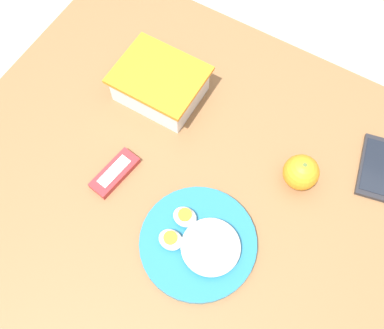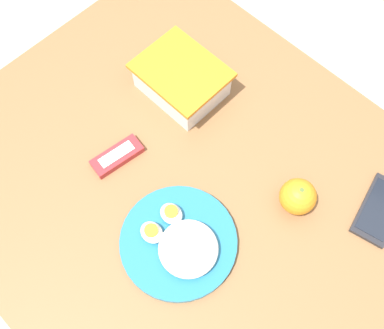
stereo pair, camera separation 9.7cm
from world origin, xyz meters
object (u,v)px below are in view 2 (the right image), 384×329
at_px(orange_fruit, 298,197).
at_px(cell_phone, 380,210).
at_px(rice_plate, 180,242).
at_px(candy_bar, 117,156).
at_px(food_container, 181,81).

distance_m(orange_fruit, cell_phone, 0.18).
bearing_deg(cell_phone, rice_plate, -125.56).
relative_size(rice_plate, candy_bar, 1.97).
distance_m(food_container, orange_fruit, 0.38).
distance_m(candy_bar, cell_phone, 0.58).
height_order(food_container, cell_phone, food_container).
bearing_deg(orange_fruit, rice_plate, -114.95).
relative_size(orange_fruit, cell_phone, 0.47).
xyz_separation_m(orange_fruit, cell_phone, (0.14, 0.11, -0.03)).
distance_m(rice_plate, candy_bar, 0.25).
bearing_deg(food_container, cell_phone, 8.59).
bearing_deg(orange_fruit, food_container, 174.64).
distance_m(orange_fruit, candy_bar, 0.40).
distance_m(rice_plate, cell_phone, 0.43).
distance_m(food_container, cell_phone, 0.53).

